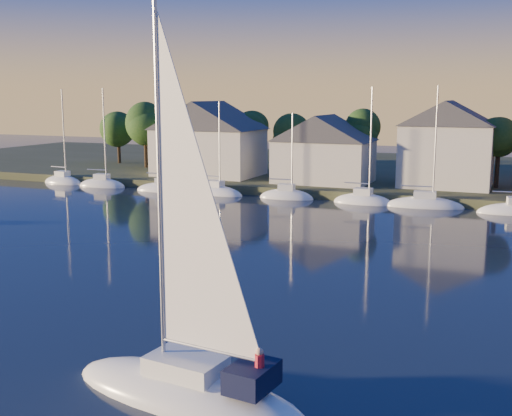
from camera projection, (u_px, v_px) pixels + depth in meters
The scene contains 9 objects.
ground at pixel (33, 407), 23.68m from camera, with size 260.00×260.00×0.00m, color black.
shoreline_land at pixel (400, 176), 91.83m from camera, with size 160.00×50.00×2.00m, color #343B22.
wooden_dock at pixel (362, 199), 70.93m from camera, with size 120.00×3.00×1.00m, color brown.
clubhouse_west at pixel (209, 137), 83.72m from camera, with size 13.65×9.45×9.64m.
clubhouse_centre at pixel (324, 148), 76.86m from camera, with size 11.55×8.40×8.08m.
clubhouse_east at pixel (447, 143), 73.21m from camera, with size 10.50×8.40×9.80m.
tree_line at pixel (401, 130), 78.92m from camera, with size 93.40×5.40×8.90m.
moored_fleet at pixel (356, 203), 68.19m from camera, with size 87.50×2.40×12.05m.
hero_sailboat at pixel (190, 383), 24.23m from camera, with size 10.66×4.55×15.83m.
Camera 1 is at (16.14, -17.15, 11.35)m, focal length 45.00 mm.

